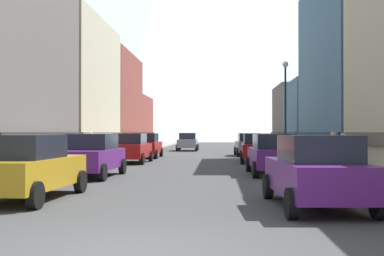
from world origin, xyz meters
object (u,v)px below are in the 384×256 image
at_px(pedestrian_0, 333,154).
at_px(streetlamp_right, 285,96).
at_px(car_driving_0, 188,142).
at_px(car_left_3, 146,145).
at_px(car_right_1, 273,154).
at_px(car_left_0, 27,167).
at_px(pedestrian_2, 343,157).
at_px(car_right_2, 257,148).
at_px(pedestrian_1, 91,147).
at_px(potted_plant_2, 326,158).
at_px(car_right_0, 316,171).
at_px(car_left_1, 92,155).
at_px(car_right_3, 248,144).
at_px(car_left_2, 131,148).

xyz_separation_m(pedestrian_0, streetlamp_right, (-0.90, 7.97, 3.03)).
bearing_deg(car_driving_0, car_left_3, -99.19).
distance_m(car_right_1, pedestrian_0, 2.52).
relative_size(car_left_0, car_left_3, 1.02).
relative_size(car_left_3, car_driving_0, 1.00).
distance_m(car_driving_0, pedestrian_2, 30.64).
xyz_separation_m(car_right_2, pedestrian_1, (-10.05, -0.83, 0.04)).
relative_size(car_left_0, car_right_2, 1.01).
bearing_deg(potted_plant_2, pedestrian_0, -98.82).
bearing_deg(pedestrian_2, car_right_2, 102.85).
bearing_deg(pedestrian_0, car_right_2, 105.09).
relative_size(car_right_2, streetlamp_right, 0.76).
height_order(potted_plant_2, streetlamp_right, streetlamp_right).
bearing_deg(car_right_1, car_driving_0, 101.16).
height_order(car_left_0, streetlamp_right, streetlamp_right).
relative_size(car_right_0, pedestrian_2, 2.71).
distance_m(car_left_1, car_driving_0, 28.93).
xyz_separation_m(car_left_3, car_right_2, (7.60, -5.28, 0.00)).
bearing_deg(streetlamp_right, car_right_0, -95.28).
xyz_separation_m(car_driving_0, pedestrian_1, (-4.65, -19.70, 0.04)).
bearing_deg(car_right_0, car_left_0, 172.30).
height_order(car_left_3, streetlamp_right, streetlamp_right).
xyz_separation_m(car_right_3, potted_plant_2, (3.20, -12.79, -0.41)).
relative_size(car_left_3, pedestrian_0, 2.55).
height_order(car_right_1, pedestrian_1, pedestrian_1).
distance_m(car_left_1, car_right_2, 12.54).
xyz_separation_m(car_right_0, pedestrian_1, (-10.05, 17.03, 0.04)).
xyz_separation_m(potted_plant_2, streetlamp_right, (-1.65, 3.13, 3.49)).
xyz_separation_m(car_driving_0, potted_plant_2, (8.60, -23.14, -0.41)).
bearing_deg(pedestrian_0, car_right_0, -105.60).
bearing_deg(car_right_2, car_left_0, -114.30).
bearing_deg(pedestrian_2, streetlamp_right, 95.35).
xyz_separation_m(car_right_2, car_driving_0, (-5.40, 18.87, 0.00)).
bearing_deg(car_right_2, potted_plant_2, -53.09).
distance_m(car_left_3, car_driving_0, 13.77).
height_order(car_left_0, potted_plant_2, car_left_0).
xyz_separation_m(car_left_3, car_driving_0, (2.20, 13.59, 0.00)).
distance_m(car_left_0, car_driving_0, 35.77).
bearing_deg(car_left_3, pedestrian_1, -111.86).
bearing_deg(car_left_1, pedestrian_0, 5.02).
xyz_separation_m(car_left_3, pedestrian_0, (10.05, -14.38, 0.05)).
height_order(car_driving_0, pedestrian_0, pedestrian_0).
relative_size(car_left_1, car_right_2, 1.00).
height_order(car_left_2, car_right_3, same).
distance_m(pedestrian_0, streetlamp_right, 8.57).
bearing_deg(car_right_3, car_left_3, -156.86).
height_order(car_left_3, car_driving_0, same).
bearing_deg(streetlamp_right, car_left_2, 177.55).
bearing_deg(car_driving_0, streetlamp_right, -70.84).
height_order(car_left_3, car_right_3, same).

